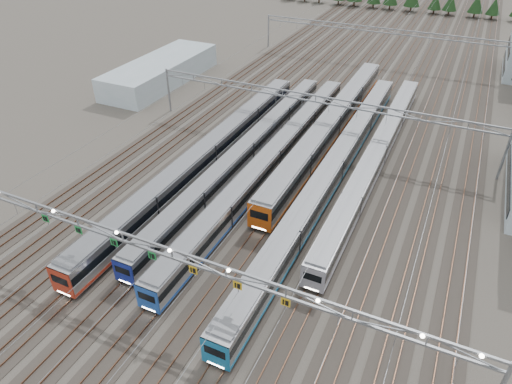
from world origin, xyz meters
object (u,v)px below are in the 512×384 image
at_px(train_b, 246,151).
at_px(gantry_near, 171,256).
at_px(train_c, 272,159).
at_px(train_d, 330,125).
at_px(west_shed, 161,71).
at_px(train_f, 377,154).
at_px(train_a, 208,154).
at_px(train_e, 333,169).
at_px(gantry_far, 379,34).
at_px(gantry_mid, 315,104).

distance_m(train_b, gantry_near, 30.21).
xyz_separation_m(train_c, train_d, (4.50, 13.83, 0.33)).
bearing_deg(train_d, west_shed, 166.34).
height_order(train_f, west_shed, west_shed).
xyz_separation_m(train_a, west_shed, (-26.95, 26.73, 0.17)).
bearing_deg(train_e, gantry_near, -103.12).
bearing_deg(train_e, train_d, 109.09).
xyz_separation_m(train_d, gantry_near, (-2.30, -42.16, 4.76)).
bearing_deg(gantry_near, train_a, 113.92).
bearing_deg(gantry_far, train_c, -92.27).
distance_m(train_a, gantry_near, 28.06).
xyz_separation_m(train_c, west_shed, (-35.95, 23.66, 0.34)).
bearing_deg(west_shed, train_b, -36.17).
relative_size(train_c, train_d, 1.07).
distance_m(train_f, gantry_mid, 12.66).
bearing_deg(west_shed, gantry_mid, -17.26).
relative_size(train_f, gantry_mid, 1.02).
bearing_deg(gantry_mid, west_shed, 162.74).
bearing_deg(gantry_mid, gantry_near, -90.07).
bearing_deg(train_f, gantry_mid, 161.42).
height_order(gantry_near, gantry_far, gantry_near).
distance_m(train_c, train_d, 14.55).
height_order(train_f, gantry_near, gantry_near).
distance_m(gantry_near, gantry_mid, 40.12).
relative_size(train_a, train_b, 1.01).
xyz_separation_m(gantry_near, gantry_mid, (0.05, 40.12, -0.70)).
relative_size(train_b, gantry_mid, 1.02).
distance_m(train_e, gantry_far, 56.53).
xyz_separation_m(train_d, west_shed, (-40.45, 9.83, 0.02)).
bearing_deg(train_c, train_d, 71.98).
bearing_deg(train_b, train_f, 22.18).
bearing_deg(train_d, gantry_far, 93.00).
distance_m(train_a, gantry_mid, 19.11).
xyz_separation_m(train_f, gantry_near, (-11.30, -36.34, 5.12)).
relative_size(train_a, west_shed, 1.94).
distance_m(train_a, gantry_far, 61.06).
distance_m(train_d, gantry_mid, 5.07).
bearing_deg(train_d, train_f, -32.89).
relative_size(train_a, gantry_mid, 1.03).
xyz_separation_m(train_e, gantry_mid, (-6.75, 10.96, 4.31)).
xyz_separation_m(train_a, train_e, (18.00, 3.90, -0.09)).
relative_size(train_a, train_e, 0.86).
bearing_deg(train_f, train_a, -153.78).
height_order(train_a, train_b, train_a).
xyz_separation_m(train_e, train_f, (4.50, 7.18, -0.10)).
distance_m(train_a, train_f, 25.08).
relative_size(train_c, train_e, 0.90).
distance_m(train_e, gantry_near, 30.36).
bearing_deg(west_shed, train_e, -26.93).
height_order(train_e, gantry_mid, gantry_mid).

